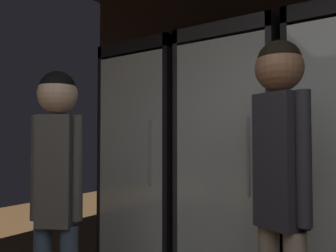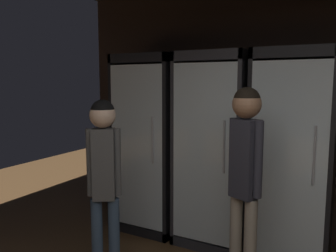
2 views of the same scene
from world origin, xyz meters
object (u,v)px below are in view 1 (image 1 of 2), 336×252
(shopper_near, at_px, (280,171))
(cooler_left, at_px, (240,170))
(shopper_far, at_px, (57,180))
(cooler_far_left, at_px, (157,165))

(shopper_near, bearing_deg, cooler_left, 122.71)
(shopper_near, relative_size, shopper_far, 1.06)
(cooler_far_left, xyz_separation_m, shopper_far, (0.30, -1.30, 0.02))
(cooler_left, bearing_deg, shopper_far, -110.27)
(cooler_far_left, relative_size, shopper_near, 1.20)
(cooler_far_left, relative_size, shopper_far, 1.28)
(cooler_left, height_order, shopper_near, cooler_left)
(shopper_near, height_order, shopper_far, shopper_near)
(cooler_far_left, xyz_separation_m, shopper_near, (1.34, -0.86, 0.09))
(cooler_left, distance_m, shopper_near, 1.03)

